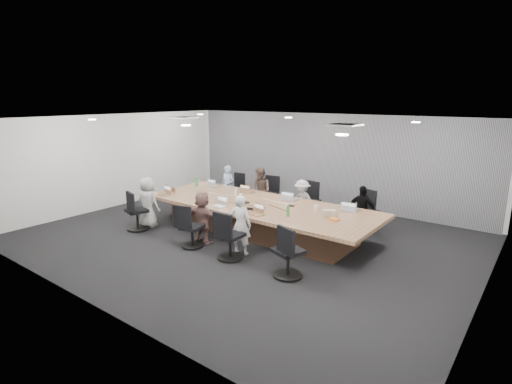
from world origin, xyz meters
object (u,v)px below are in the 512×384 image
Objects in this scene: chair_0 at (235,193)px; bottle_green_left at (196,181)px; chair_4 at (137,214)px; laptop_1 at (249,192)px; chair_7 at (288,255)px; chair_6 at (230,239)px; mug_brown at (174,189)px; laptop_0 at (215,186)px; chair_3 at (366,215)px; chair_5 at (192,230)px; person_4 at (148,202)px; chair_2 at (308,204)px; canvas_bag at (329,213)px; bottle_clear at (236,192)px; laptop_2 at (291,199)px; person_5 at (203,217)px; person_2 at (302,201)px; person_6 at (241,225)px; conference_table at (258,217)px; laptop_6 at (256,214)px; laptop_5 at (219,206)px; person_1 at (261,191)px; snack_packet at (334,219)px; person_0 at (228,186)px; stapler at (250,209)px; person_3 at (361,211)px; bottle_green_right at (288,211)px; chair_1 at (268,197)px; laptop_4 at (164,194)px; laptop_3 at (352,210)px.

bottle_green_left is (-0.47, -1.21, 0.51)m from chair_0.
chair_4 is 3.00m from laptop_1.
chair_7 is at bearing 17.29° from chair_4.
bottle_green_left is (-3.19, 2.19, 0.45)m from chair_6.
mug_brown is at bearing 156.03° from chair_6.
chair_3 is at bearing -170.46° from laptop_0.
chair_5 is 0.60× the size of person_4.
chair_2 is 3.32× the size of canvas_bag.
laptop_2 is at bearing 18.78° from bottle_clear.
chair_7 is 0.70× the size of person_5.
person_2 is 2.70m from person_6.
conference_table is 1.13m from bottle_clear.
laptop_1 and laptop_6 have the same top height.
canvas_bag is at bearing 148.77° from laptop_2.
mug_brown reaches higher than laptop_5.
chair_2 is 0.38m from person_2.
laptop_1 and laptop_2 have the same top height.
laptop_1 is (-0.93, 0.80, 0.35)m from conference_table.
bottle_clear is (-0.06, -1.04, 0.17)m from person_1.
chair_4 is 0.98× the size of chair_7.
bottle_clear is 1.00× the size of snack_packet.
bottle_clear is at bearing 175.42° from canvas_bag.
chair_6 is (0.09, -3.40, -0.00)m from chair_2.
person_0 is 3.83m from person_6.
bottle_green_left is 4.80m from snack_packet.
bottle_green_left is (-3.19, 1.29, 0.13)m from laptop_6.
stapler is at bearing 65.71° from chair_3.
chair_0 is 3.76m from chair_5.
person_3 reaches higher than laptop_5.
person_3 is at bearing -160.37° from person_4.
person_0 reaches higher than chair_2.
laptop_0 is at bearing -90.96° from person_0.
person_5 is (-2.69, -2.70, -0.00)m from person_3.
chair_5 is (-1.03, -3.40, -0.04)m from chair_2.
bottle_green_right is at bearing -141.97° from canvas_bag.
bottle_green_right reaches higher than stapler.
laptop_0 is at bearing 29.77° from chair_1.
chair_1 reaches higher than snack_packet.
person_3 is 8.09× the size of stapler.
chair_2 is 2.60× the size of laptop_4.
mug_brown is (-2.07, 0.42, 0.05)m from laptop_5.
laptop_1 is at bearing 81.80° from chair_5.
laptop_4 is (-0.38, -2.50, 0.38)m from chair_0.
bottle_green_left is (-4.75, -0.31, 0.13)m from laptop_3.
person_5 is at bearing 95.43° from laptop_1.
person_3 is (2.69, 3.05, 0.22)m from chair_5.
person_3 reaches higher than chair_0.
person_3 is 3.87× the size of laptop_5.
person_1 is 5.72× the size of bottle_green_right.
laptop_5 is (1.60, -2.50, 0.38)m from chair_0.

